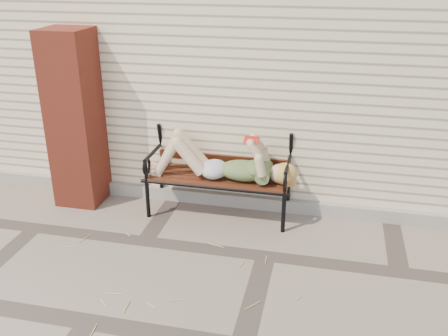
# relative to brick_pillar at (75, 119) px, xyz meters

# --- Properties ---
(ground) EXTENTS (80.00, 80.00, 0.00)m
(ground) POSITION_rel_brick_pillar_xyz_m (2.30, -0.75, -1.00)
(ground) COLOR gray
(ground) RESTS_ON ground
(house_wall) EXTENTS (8.00, 4.00, 3.00)m
(house_wall) POSITION_rel_brick_pillar_xyz_m (2.30, 2.25, 0.50)
(house_wall) COLOR beige
(house_wall) RESTS_ON ground
(foundation_strip) EXTENTS (8.00, 0.10, 0.15)m
(foundation_strip) POSITION_rel_brick_pillar_xyz_m (2.30, 0.22, -0.93)
(foundation_strip) COLOR gray
(foundation_strip) RESTS_ON ground
(brick_pillar) EXTENTS (0.50, 0.50, 2.00)m
(brick_pillar) POSITION_rel_brick_pillar_xyz_m (0.00, 0.00, 0.00)
(brick_pillar) COLOR maroon
(brick_pillar) RESTS_ON ground
(garden_bench) EXTENTS (1.70, 0.68, 1.10)m
(garden_bench) POSITION_rel_brick_pillar_xyz_m (1.66, 0.09, -0.38)
(garden_bench) COLOR black
(garden_bench) RESTS_ON ground
(reading_woman) EXTENTS (1.61, 0.37, 0.51)m
(reading_woman) POSITION_rel_brick_pillar_xyz_m (1.67, -0.05, -0.34)
(reading_woman) COLOR #0B444D
(reading_woman) RESTS_ON ground
(straw_scatter) EXTENTS (2.90, 1.73, 0.01)m
(straw_scatter) POSITION_rel_brick_pillar_xyz_m (1.84, -1.34, -0.99)
(straw_scatter) COLOR #D6B968
(straw_scatter) RESTS_ON ground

